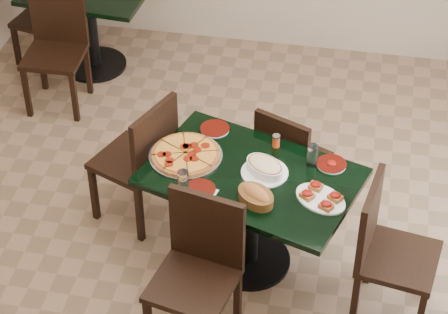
% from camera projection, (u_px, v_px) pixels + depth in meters
% --- Properties ---
extents(floor, '(5.50, 5.50, 0.00)m').
position_uv_depth(floor, '(234.00, 264.00, 5.72)').
color(floor, '#80614A').
rests_on(floor, ground).
extents(main_table, '(1.44, 1.15, 0.75)m').
position_uv_depth(main_table, '(251.00, 197.00, 5.37)').
color(main_table, black).
rests_on(main_table, floor).
extents(back_table, '(1.05, 0.80, 0.75)m').
position_uv_depth(back_table, '(89.00, 13.00, 7.20)').
color(back_table, black).
rests_on(back_table, floor).
extents(chair_far, '(0.52, 0.52, 0.86)m').
position_uv_depth(chair_far, '(288.00, 158.00, 5.82)').
color(chair_far, black).
rests_on(chair_far, floor).
extents(chair_near, '(0.54, 0.54, 0.97)m').
position_uv_depth(chair_near, '(199.00, 264.00, 4.97)').
color(chair_near, black).
rests_on(chair_near, floor).
extents(chair_right, '(0.52, 0.52, 0.96)m').
position_uv_depth(chair_right, '(385.00, 246.00, 5.09)').
color(chair_right, black).
rests_on(chair_right, floor).
extents(chair_left, '(0.59, 0.59, 0.97)m').
position_uv_depth(chair_left, '(142.00, 156.00, 5.72)').
color(chair_left, black).
rests_on(chair_left, floor).
extents(back_chair_near, '(0.46, 0.46, 0.96)m').
position_uv_depth(back_chair_near, '(57.00, 41.00, 6.83)').
color(back_chair_near, black).
rests_on(back_chair_near, floor).
extents(back_chair_left, '(0.46, 0.46, 0.82)m').
position_uv_depth(back_chair_left, '(46.00, 15.00, 7.31)').
color(back_chair_left, black).
rests_on(back_chair_left, floor).
extents(pepperoni_pizza, '(0.46, 0.46, 0.04)m').
position_uv_depth(pepperoni_pizza, '(186.00, 154.00, 5.38)').
color(pepperoni_pizza, silver).
rests_on(pepperoni_pizza, main_table).
extents(lasagna_casserole, '(0.31, 0.29, 0.09)m').
position_uv_depth(lasagna_casserole, '(265.00, 167.00, 5.24)').
color(lasagna_casserole, white).
rests_on(lasagna_casserole, main_table).
extents(bread_basket, '(0.30, 0.28, 0.10)m').
position_uv_depth(bread_basket, '(256.00, 196.00, 5.05)').
color(bread_basket, brown).
rests_on(bread_basket, main_table).
extents(bruschetta_platter, '(0.39, 0.36, 0.05)m').
position_uv_depth(bruschetta_platter, '(321.00, 197.00, 5.07)').
color(bruschetta_platter, white).
rests_on(bruschetta_platter, main_table).
extents(side_plate_near, '(0.19, 0.19, 0.02)m').
position_uv_depth(side_plate_near, '(200.00, 190.00, 5.14)').
color(side_plate_near, white).
rests_on(side_plate_near, main_table).
extents(side_plate_far_r, '(0.18, 0.18, 0.03)m').
position_uv_depth(side_plate_far_r, '(331.00, 164.00, 5.32)').
color(side_plate_far_r, white).
rests_on(side_plate_far_r, main_table).
extents(side_plate_far_l, '(0.19, 0.19, 0.02)m').
position_uv_depth(side_plate_far_l, '(215.00, 129.00, 5.60)').
color(side_plate_far_l, white).
rests_on(side_plate_far_l, main_table).
extents(napkin_setting, '(0.18, 0.18, 0.01)m').
position_uv_depth(napkin_setting, '(202.00, 194.00, 5.12)').
color(napkin_setting, white).
rests_on(napkin_setting, main_table).
extents(water_glass_a, '(0.07, 0.07, 0.14)m').
position_uv_depth(water_glass_a, '(312.00, 155.00, 5.29)').
color(water_glass_a, white).
rests_on(water_glass_a, main_table).
extents(water_glass_b, '(0.07, 0.07, 0.14)m').
position_uv_depth(water_glass_b, '(183.00, 181.00, 5.10)').
color(water_glass_b, white).
rests_on(water_glass_b, main_table).
extents(pepper_shaker, '(0.05, 0.05, 0.08)m').
position_uv_depth(pepper_shaker, '(276.00, 141.00, 5.44)').
color(pepper_shaker, '#C03E14').
rests_on(pepper_shaker, main_table).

